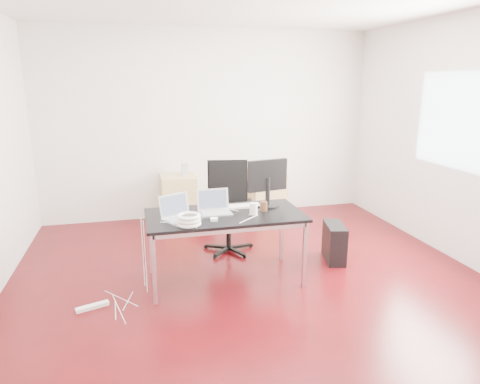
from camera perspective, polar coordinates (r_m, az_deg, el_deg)
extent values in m
plane|color=#3D070A|center=(4.56, 1.70, -12.11)|extent=(5.00, 5.00, 0.00)
plane|color=silver|center=(6.55, -4.15, 8.88)|extent=(5.00, 0.00, 5.00)
plane|color=silver|center=(1.92, 22.63, -6.51)|extent=(5.00, 0.00, 5.00)
plane|color=silver|center=(5.37, 28.62, 5.87)|extent=(0.00, 5.00, 5.00)
plane|color=white|center=(5.49, 27.37, 8.29)|extent=(0.00, 1.50, 1.50)
cube|color=black|center=(4.39, -2.05, -3.11)|extent=(1.60, 0.80, 0.03)
cube|color=silver|center=(4.12, -11.39, -10.11)|extent=(0.04, 0.04, 0.70)
cube|color=silver|center=(4.76, -11.81, -6.64)|extent=(0.04, 0.04, 0.70)
cube|color=silver|center=(4.42, 8.62, -8.22)|extent=(0.04, 0.04, 0.70)
cube|color=silver|center=(5.03, 5.59, -5.25)|extent=(0.04, 0.04, 0.70)
cylinder|color=black|center=(5.29, -1.52, -5.48)|extent=(0.06, 0.06, 0.47)
cube|color=black|center=(5.20, -1.54, -2.74)|extent=(0.55, 0.54, 0.06)
cube|color=black|center=(5.33, -1.66, 1.10)|extent=(0.47, 0.18, 0.55)
cube|color=tan|center=(6.41, -8.16, -0.92)|extent=(0.50, 0.50, 0.70)
cube|color=tan|center=(6.68, 3.59, -0.17)|extent=(0.50, 0.50, 0.70)
cube|color=black|center=(5.15, 12.46, -6.58)|extent=(0.30, 0.48, 0.44)
cylinder|color=black|center=(6.22, -4.49, -3.33)|extent=(0.30, 0.30, 0.28)
cube|color=white|center=(4.34, -19.07, -14.24)|extent=(0.30, 0.15, 0.04)
cube|color=silver|center=(4.25, -7.87, -3.56)|extent=(0.40, 0.35, 0.01)
cube|color=silver|center=(4.31, -8.76, -1.70)|extent=(0.32, 0.19, 0.22)
cube|color=#475166|center=(4.30, -8.75, -1.73)|extent=(0.28, 0.16, 0.18)
cube|color=silver|center=(4.38, -3.30, -2.86)|extent=(0.33, 0.23, 0.01)
cube|color=silver|center=(4.46, -3.61, -0.98)|extent=(0.33, 0.05, 0.22)
cube|color=#475166|center=(4.45, -3.60, -1.01)|extent=(0.29, 0.04, 0.18)
cylinder|color=black|center=(4.66, 3.68, -1.76)|extent=(0.26, 0.26, 0.02)
cylinder|color=black|center=(4.62, 3.71, 0.14)|extent=(0.05, 0.05, 0.30)
cube|color=black|center=(4.59, 3.69, 2.24)|extent=(0.45, 0.13, 0.34)
cube|color=#475166|center=(4.62, 3.58, 2.31)|extent=(0.39, 0.08, 0.29)
cube|color=white|center=(4.61, 0.01, -1.90)|extent=(0.44, 0.14, 0.02)
cylinder|color=white|center=(4.35, 1.82, -2.25)|extent=(0.09, 0.09, 0.12)
cylinder|color=#4E2E1B|center=(4.48, 3.17, -1.90)|extent=(0.10, 0.10, 0.10)
torus|color=white|center=(4.07, -6.82, -4.18)|extent=(0.24, 0.24, 0.04)
torus|color=white|center=(4.06, -6.83, -3.69)|extent=(0.23, 0.23, 0.04)
torus|color=white|center=(4.05, -6.85, -3.21)|extent=(0.22, 0.22, 0.04)
cube|color=white|center=(4.18, -3.48, -3.67)|extent=(0.08, 0.08, 0.03)
cube|color=#9E9E9E|center=(6.31, -7.39, 2.97)|extent=(0.09, 0.08, 0.18)
cube|color=black|center=(6.60, 3.69, 3.19)|extent=(0.35, 0.30, 0.09)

